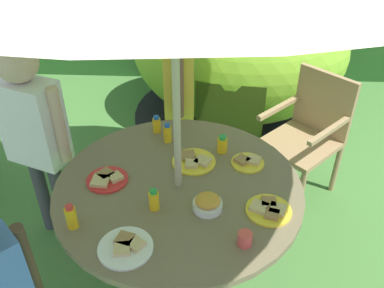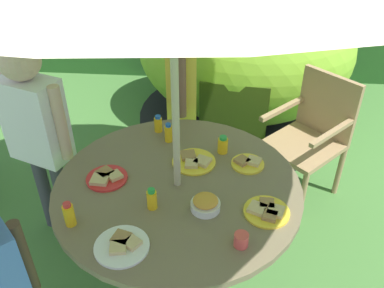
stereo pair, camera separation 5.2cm
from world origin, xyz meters
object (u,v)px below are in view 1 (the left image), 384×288
object	(u,v)px
juice_bottle_mid_right	(167,133)
garden_table	(179,206)
juice_bottle_center_back	(157,125)
plate_center_front	(194,161)
child_in_yellow_shirt	(179,74)
child_in_white_shirt	(32,123)
plate_near_right	(248,162)
plate_mid_left	(107,179)
cup_near	(245,239)
wooden_chair	(309,130)
snack_bowl	(208,203)
plate_back_edge	(269,209)
plate_front_edge	(126,247)
juice_bottle_far_right	(71,217)
juice_bottle_near_left	(154,200)
juice_bottle_far_left	(222,144)
dome_tent	(238,49)

from	to	relation	value
juice_bottle_mid_right	garden_table	bearing A→B (deg)	-76.25
juice_bottle_center_back	plate_center_front	bearing A→B (deg)	-51.23
child_in_yellow_shirt	child_in_white_shirt	size ratio (longest dim) A/B	1.03
child_in_white_shirt	plate_near_right	xyz separation A→B (m)	(1.23, -0.12, -0.14)
plate_mid_left	cup_near	size ratio (longest dim) A/B	3.36
wooden_chair	snack_bowl	size ratio (longest dim) A/B	6.32
garden_table	plate_center_front	size ratio (longest dim) A/B	5.32
wooden_chair	plate_mid_left	size ratio (longest dim) A/B	4.17
wooden_chair	juice_bottle_center_back	size ratio (longest dim) A/B	8.26
juice_bottle_center_back	cup_near	size ratio (longest dim) A/B	1.70
garden_table	plate_back_edge	world-z (taller)	plate_back_edge
plate_back_edge	garden_table	bearing A→B (deg)	158.52
wooden_chair	cup_near	bearing A→B (deg)	-68.61
wooden_chair	juice_bottle_center_back	bearing A→B (deg)	-115.20
plate_front_edge	plate_center_front	bearing A→B (deg)	67.09
wooden_chair	child_in_white_shirt	distance (m)	1.84
child_in_white_shirt	juice_bottle_far_right	world-z (taller)	child_in_white_shirt
snack_bowl	juice_bottle_far_right	world-z (taller)	juice_bottle_far_right
plate_near_right	juice_bottle_far_right	xyz separation A→B (m)	(-0.83, -0.52, 0.05)
plate_near_right	juice_bottle_near_left	bearing A→B (deg)	-141.17
snack_bowl	juice_bottle_near_left	size ratio (longest dim) A/B	1.25
garden_table	plate_front_edge	size ratio (longest dim) A/B	5.32
plate_front_edge	plate_mid_left	distance (m)	0.48
snack_bowl	juice_bottle_center_back	size ratio (longest dim) A/B	1.31
child_in_yellow_shirt	juice_bottle_near_left	size ratio (longest dim) A/B	12.05
garden_table	plate_mid_left	size ratio (longest dim) A/B	5.92
child_in_white_shirt	plate_mid_left	distance (m)	0.59
plate_front_edge	juice_bottle_mid_right	size ratio (longest dim) A/B	2.01
juice_bottle_far_right	plate_back_edge	bearing A→B (deg)	9.19
plate_mid_left	plate_near_right	xyz separation A→B (m)	(0.75, 0.19, -0.00)
plate_center_front	juice_bottle_mid_right	distance (m)	0.27
plate_front_edge	plate_back_edge	distance (m)	0.69
garden_table	juice_bottle_mid_right	size ratio (longest dim) A/B	10.67
cup_near	child_in_yellow_shirt	bearing A→B (deg)	106.37
child_in_yellow_shirt	cup_near	xyz separation A→B (m)	(0.39, -1.33, -0.14)
plate_near_right	juice_bottle_far_left	world-z (taller)	juice_bottle_far_left
wooden_chair	snack_bowl	bearing A→B (deg)	-79.42
child_in_white_shirt	plate_center_front	distance (m)	0.95
plate_front_edge	dome_tent	bearing A→B (deg)	76.27
snack_bowl	plate_mid_left	world-z (taller)	snack_bowl
child_in_yellow_shirt	juice_bottle_far_left	distance (m)	0.72
snack_bowl	juice_bottle_far_right	xyz separation A→B (m)	(-0.61, -0.15, 0.03)
wooden_chair	plate_center_front	distance (m)	1.07
plate_mid_left	juice_bottle_far_right	xyz separation A→B (m)	(-0.08, -0.33, 0.05)
plate_mid_left	juice_bottle_far_right	world-z (taller)	juice_bottle_far_right
juice_bottle_far_right	juice_bottle_center_back	bearing A→B (deg)	70.63
wooden_chair	juice_bottle_far_left	xyz separation A→B (m)	(-0.63, -0.57, 0.25)
juice_bottle_near_left	plate_front_edge	bearing A→B (deg)	-109.72
plate_center_front	juice_bottle_far_left	size ratio (longest dim) A/B	2.27
plate_front_edge	juice_bottle_near_left	xyz separation A→B (m)	(0.09, 0.25, 0.04)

